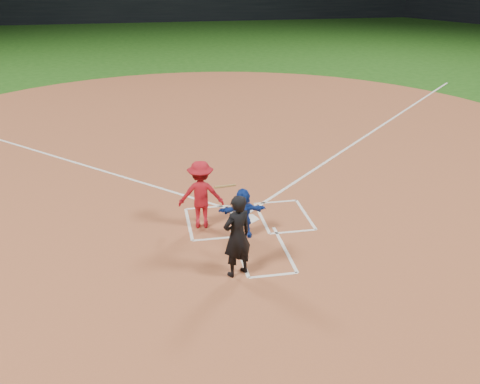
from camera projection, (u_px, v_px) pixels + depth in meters
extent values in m
plane|color=#1C4D13|center=(248.00, 219.00, 14.26)|extent=(120.00, 120.00, 0.00)
cylinder|color=brown|center=(216.00, 147.00, 19.66)|extent=(28.00, 28.00, 0.01)
cube|color=black|center=(160.00, 6.00, 56.78)|extent=(80.00, 1.20, 3.20)
cylinder|color=white|center=(248.00, 219.00, 14.26)|extent=(0.60, 0.60, 0.02)
imported|color=#13349D|center=(243.00, 213.00, 13.13)|extent=(1.21, 0.41, 1.29)
imported|color=black|center=(237.00, 236.00, 11.42)|extent=(0.82, 0.70, 1.89)
cube|color=white|center=(208.00, 207.00, 14.92)|extent=(1.22, 0.08, 0.01)
cube|color=white|center=(217.00, 238.00, 13.27)|extent=(1.22, 0.08, 0.01)
cube|color=white|center=(235.00, 220.00, 14.20)|extent=(0.08, 1.83, 0.01)
cube|color=white|center=(189.00, 224.00, 13.99)|extent=(0.08, 1.83, 0.01)
cube|color=white|center=(276.00, 202.00, 15.24)|extent=(1.22, 0.08, 0.01)
cube|color=white|center=(293.00, 232.00, 13.60)|extent=(1.22, 0.08, 0.01)
cube|color=white|center=(262.00, 218.00, 14.32)|extent=(0.08, 1.83, 0.01)
cube|color=white|center=(306.00, 214.00, 14.52)|extent=(0.08, 1.83, 0.01)
cube|color=white|center=(240.00, 253.00, 12.64)|extent=(0.08, 2.20, 0.01)
cube|color=white|center=(285.00, 248.00, 12.82)|extent=(0.08, 2.20, 0.01)
cube|color=white|center=(273.00, 275.00, 11.74)|extent=(1.10, 0.08, 0.01)
cube|color=white|center=(381.00, 126.00, 22.06)|extent=(14.21, 14.21, 0.01)
cube|color=white|center=(22.00, 146.00, 19.71)|extent=(14.21, 14.21, 0.01)
imported|color=#A9121E|center=(201.00, 195.00, 13.54)|extent=(1.22, 0.79, 1.79)
cylinder|color=#A37A3C|center=(225.00, 186.00, 13.41)|extent=(0.66, 0.62, 0.28)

